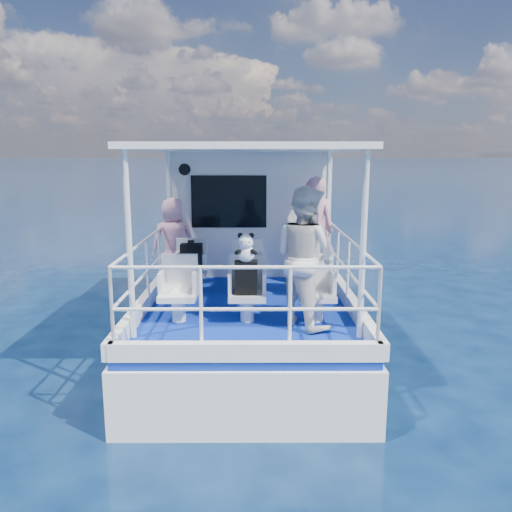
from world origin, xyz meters
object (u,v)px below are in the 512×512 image
at_px(passenger_port_fwd, 173,242).
at_px(passenger_stbd_aft, 305,257).
at_px(backpack_center, 246,278).
at_px(panda, 246,247).

distance_m(passenger_port_fwd, passenger_stbd_aft, 2.85).
bearing_deg(backpack_center, passenger_stbd_aft, -8.03).
relative_size(passenger_stbd_aft, backpack_center, 4.09).
relative_size(passenger_port_fwd, passenger_stbd_aft, 0.83).
bearing_deg(panda, passenger_stbd_aft, -6.20).
bearing_deg(backpack_center, panda, -93.28).
bearing_deg(panda, passenger_port_fwd, 122.18).
height_order(passenger_stbd_aft, backpack_center, passenger_stbd_aft).
bearing_deg(passenger_stbd_aft, panda, 46.24).
height_order(passenger_port_fwd, panda, passenger_port_fwd).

